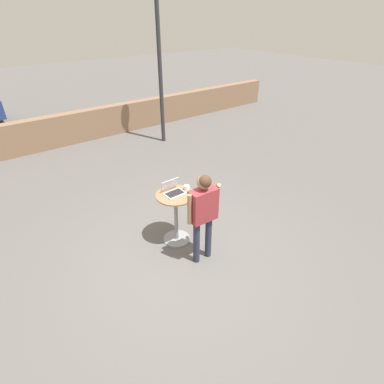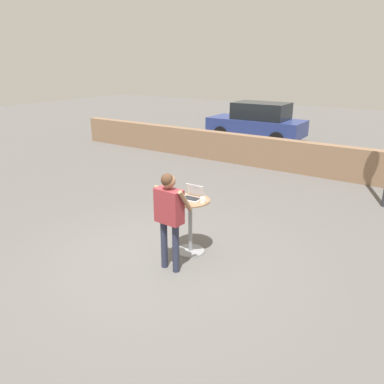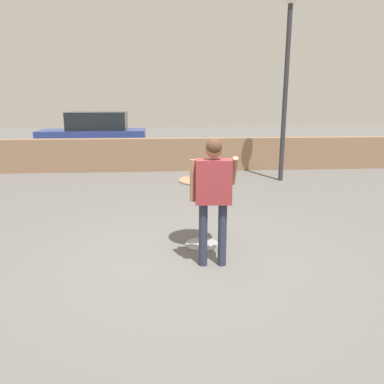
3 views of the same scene
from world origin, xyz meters
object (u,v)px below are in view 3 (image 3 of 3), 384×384
Objects in this scene: cafe_table at (202,205)px; laptop at (202,175)px; coffee_mug at (220,176)px; street_lamp at (287,64)px; standing_person at (213,187)px; parked_car_near_street at (95,133)px.

laptop is (-0.00, 0.07, 0.43)m from cafe_table.
street_lamp is at bearing 62.52° from coffee_mug.
parked_car_near_street is at bearing 107.48° from standing_person.
street_lamp reaches higher than cafe_table.
laptop is 0.21× the size of standing_person.
standing_person is 5.94m from street_lamp.
standing_person reaches higher than parked_car_near_street.
street_lamp reaches higher than coffee_mug.
coffee_mug is at bearing -14.89° from laptop.
cafe_table is at bearing 95.34° from standing_person.
standing_person is (0.06, -0.68, 0.43)m from cafe_table.
standing_person reaches higher than cafe_table.
standing_person is 0.36× the size of street_lamp.
parked_car_near_street is (-3.32, 10.54, -0.24)m from standing_person.
street_lamp is at bearing 60.04° from cafe_table.
cafe_table is 0.49m from coffee_mug.
parked_car_near_street is at bearing 108.39° from laptop.
cafe_table is 10.38m from parked_car_near_street.
cafe_table is at bearing -119.96° from street_lamp.
standing_person is (0.06, -0.75, 0.00)m from laptop.
laptop is at bearing 91.09° from cafe_table.
parked_car_near_street is (-3.50, 9.85, -0.23)m from coffee_mug.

